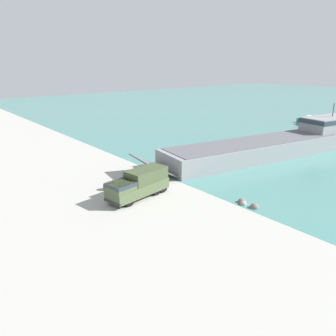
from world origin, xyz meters
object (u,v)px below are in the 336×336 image
at_px(moored_boat_a, 308,122).
at_px(mooring_bollard, 139,170).
at_px(landing_craft, 286,141).
at_px(soldier_on_ramp, 137,177).
at_px(military_truck, 139,184).
at_px(cargo_crate, 107,187).

xyz_separation_m(moored_boat_a, mooring_bollard, (4.34, -52.01, -0.34)).
height_order(landing_craft, soldier_on_ramp, landing_craft).
relative_size(landing_craft, mooring_bollard, 63.13).
bearing_deg(landing_craft, military_truck, -79.49).
height_order(military_truck, soldier_on_ramp, military_truck).
bearing_deg(mooring_bollard, soldier_on_ramp, -36.97).
bearing_deg(landing_craft, mooring_bollard, -94.78).
height_order(soldier_on_ramp, moored_boat_a, moored_boat_a).
bearing_deg(soldier_on_ramp, military_truck, -87.14).
bearing_deg(mooring_bollard, cargo_crate, -66.31).
xyz_separation_m(soldier_on_ramp, cargo_crate, (-1.03, -3.43, -0.74)).
height_order(mooring_bollard, cargo_crate, mooring_bollard).
height_order(landing_craft, mooring_bollard, landing_craft).
relative_size(landing_craft, military_truck, 5.74).
xyz_separation_m(military_truck, cargo_crate, (-4.13, -1.66, -1.22)).
distance_m(landing_craft, military_truck, 29.62).
relative_size(landing_craft, moored_boat_a, 6.10).
height_order(moored_boat_a, cargo_crate, moored_boat_a).
bearing_deg(cargo_crate, military_truck, 21.92).
bearing_deg(soldier_on_ramp, cargo_crate, -164.13).
relative_size(moored_boat_a, cargo_crate, 9.34).
height_order(military_truck, cargo_crate, military_truck).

